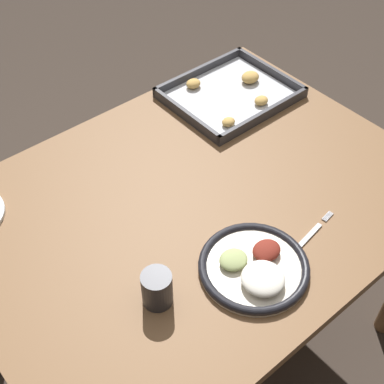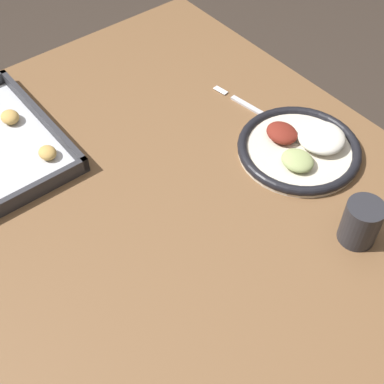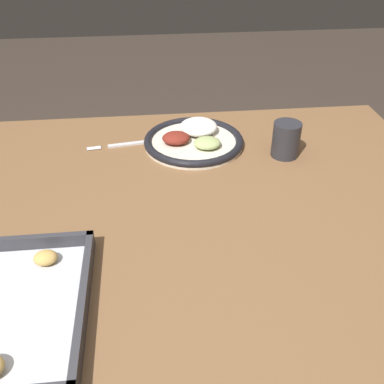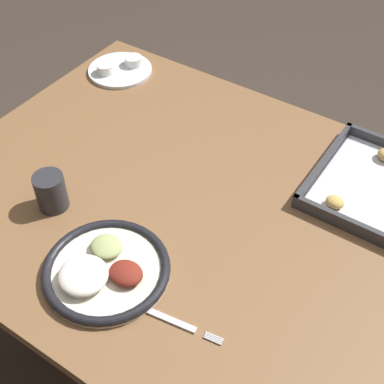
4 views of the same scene
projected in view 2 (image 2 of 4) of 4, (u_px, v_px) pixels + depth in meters
The scene contains 5 objects.
ground_plane at pixel (189, 357), 1.57m from camera, with size 8.00×8.00×0.00m, color #382D26.
dining_table at pixel (188, 230), 1.10m from camera, with size 1.20×0.90×0.73m.
dinner_plate at pixel (301, 147), 1.09m from camera, with size 0.25×0.25×0.05m.
fork at pixel (253, 109), 1.19m from camera, with size 0.21×0.04×0.00m.
drinking_cup at pixel (361, 223), 0.93m from camera, with size 0.07×0.07×0.09m.
Camera 2 is at (-0.52, 0.41, 1.51)m, focal length 50.00 mm.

